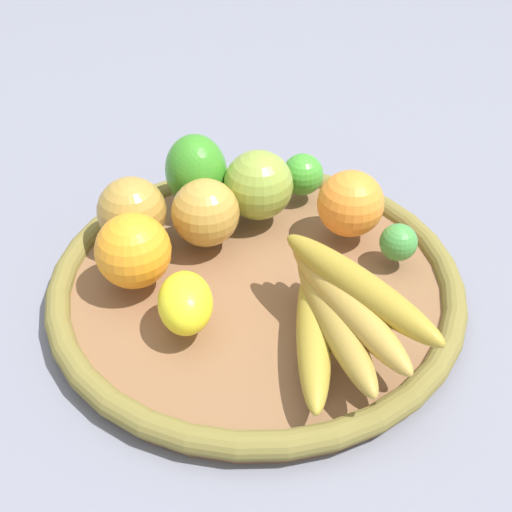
% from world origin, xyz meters
% --- Properties ---
extents(ground_plane, '(2.40, 2.40, 0.00)m').
position_xyz_m(ground_plane, '(0.00, 0.00, 0.00)').
color(ground_plane, slate).
rests_on(ground_plane, ground).
extents(basket, '(0.43, 0.43, 0.03)m').
position_xyz_m(basket, '(0.00, 0.00, 0.02)').
color(basket, brown).
rests_on(basket, ground_plane).
extents(apple_0, '(0.08, 0.08, 0.07)m').
position_xyz_m(apple_0, '(0.04, 0.07, 0.07)').
color(apple_0, gold).
rests_on(apple_0, basket).
extents(lemon_0, '(0.08, 0.07, 0.05)m').
position_xyz_m(lemon_0, '(-0.09, 0.04, 0.06)').
color(lemon_0, yellow).
rests_on(lemon_0, basket).
extents(lime_0, '(0.05, 0.05, 0.05)m').
position_xyz_m(lime_0, '(0.16, -0.01, 0.06)').
color(lime_0, green).
rests_on(lime_0, basket).
extents(banana_bunch, '(0.19, 0.17, 0.07)m').
position_xyz_m(banana_bunch, '(-0.07, -0.10, 0.07)').
color(banana_bunch, '#A98F2F').
rests_on(banana_bunch, basket).
extents(apple_1, '(0.09, 0.09, 0.08)m').
position_xyz_m(apple_1, '(0.10, 0.02, 0.07)').
color(apple_1, '#8DA43C').
rests_on(apple_1, basket).
extents(orange_1, '(0.10, 0.10, 0.08)m').
position_xyz_m(orange_1, '(-0.05, 0.11, 0.07)').
color(orange_1, orange).
rests_on(orange_1, basket).
extents(lime_1, '(0.06, 0.06, 0.04)m').
position_xyz_m(lime_1, '(0.06, -0.14, 0.05)').
color(lime_1, '#45943F').
rests_on(lime_1, basket).
extents(bell_pepper, '(0.10, 0.10, 0.09)m').
position_xyz_m(bell_pepper, '(0.10, 0.10, 0.08)').
color(bell_pepper, '#3C8F25').
rests_on(bell_pepper, basket).
extents(orange_0, '(0.09, 0.09, 0.07)m').
position_xyz_m(orange_0, '(0.09, -0.08, 0.07)').
color(orange_0, orange).
rests_on(orange_0, basket).
extents(apple_2, '(0.10, 0.10, 0.07)m').
position_xyz_m(apple_2, '(0.02, 0.14, 0.07)').
color(apple_2, '#B08737').
rests_on(apple_2, basket).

